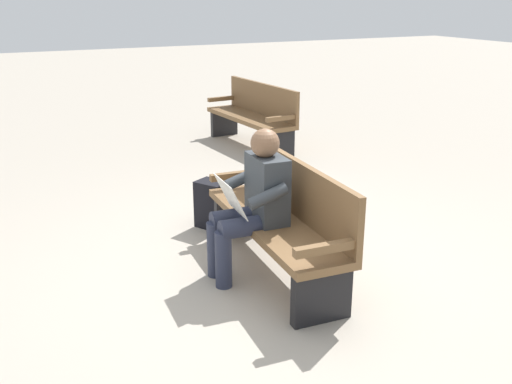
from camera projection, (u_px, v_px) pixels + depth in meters
name	position (u px, v px, depth m)	size (l,w,h in m)	color
ground_plane	(273.00, 272.00, 4.69)	(40.00, 40.00, 0.00)	#A89E8E
bench_near	(282.00, 218.00, 4.56)	(1.83, 0.60, 0.90)	brown
person_seated	(254.00, 200.00, 4.44)	(0.59, 0.59, 1.18)	#33383D
backpack	(213.00, 204.00, 5.53)	(0.35, 0.34, 0.45)	black
bench_far	(254.00, 115.00, 8.38)	(1.83, 0.62, 0.90)	brown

